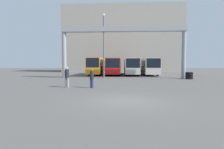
{
  "coord_description": "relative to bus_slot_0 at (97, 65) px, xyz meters",
  "views": [
    {
      "loc": [
        -0.24,
        -9.33,
        1.94
      ],
      "look_at": [
        -1.76,
        19.28,
        0.36
      ],
      "focal_mm": 28.0,
      "sensor_mm": 36.0,
      "label": 1
    }
  ],
  "objects": [
    {
      "name": "pedestrian_mid_right",
      "position": [
        0.06,
        -18.99,
        -0.91
      ],
      "size": [
        0.37,
        0.37,
        1.77
      ],
      "rotation": [
        0.0,
        0.0,
        2.94
      ],
      "color": "gray",
      "rests_on": "ground"
    },
    {
      "name": "ground_plane",
      "position": [
        4.99,
        -24.44,
        -1.85
      ],
      "size": [
        200.0,
        200.0,
        0.0
      ],
      "primitive_type": "plane",
      "color": "#514F4C"
    },
    {
      "name": "bus_slot_1",
      "position": [
        3.33,
        0.76,
        -0.06
      ],
      "size": [
        2.57,
        11.86,
        3.1
      ],
      "color": "red",
      "rests_on": "ground"
    },
    {
      "name": "bus_slot_0",
      "position": [
        0.0,
        0.0,
        0.0
      ],
      "size": [
        2.46,
        10.34,
        3.21
      ],
      "color": "orange",
      "rests_on": "ground"
    },
    {
      "name": "pedestrian_near_center",
      "position": [
        2.27,
        -19.25,
        -1.01
      ],
      "size": [
        0.33,
        0.33,
        1.59
      ],
      "rotation": [
        0.0,
        0.0,
        6.06
      ],
      "color": "navy",
      "rests_on": "ground"
    },
    {
      "name": "lamp_post",
      "position": [
        2.22,
        -8.52,
        3.14
      ],
      "size": [
        0.36,
        0.36,
        9.26
      ],
      "color": "#595B60",
      "rests_on": "ground"
    },
    {
      "name": "building_backdrop",
      "position": [
        4.99,
        17.55,
        7.03
      ],
      "size": [
        32.05,
        12.0,
        17.76
      ],
      "color": "gray",
      "rests_on": "ground"
    },
    {
      "name": "bus_slot_3",
      "position": [
        9.99,
        -0.12,
        -0.06
      ],
      "size": [
        2.54,
        10.09,
        3.11
      ],
      "color": "beige",
      "rests_on": "ground"
    },
    {
      "name": "overhead_gantry",
      "position": [
        4.99,
        -8.29,
        4.02
      ],
      "size": [
        17.9,
        0.8,
        7.43
      ],
      "color": "gray",
      "rests_on": "ground"
    },
    {
      "name": "bus_slot_2",
      "position": [
        6.66,
        0.72,
        -0.06
      ],
      "size": [
        2.54,
        11.78,
        3.11
      ],
      "color": "beige",
      "rests_on": "ground"
    },
    {
      "name": "tire_stack",
      "position": [
        14.07,
        -9.34,
        -1.37
      ],
      "size": [
        1.04,
        1.04,
        0.96
      ],
      "color": "black",
      "rests_on": "ground"
    }
  ]
}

